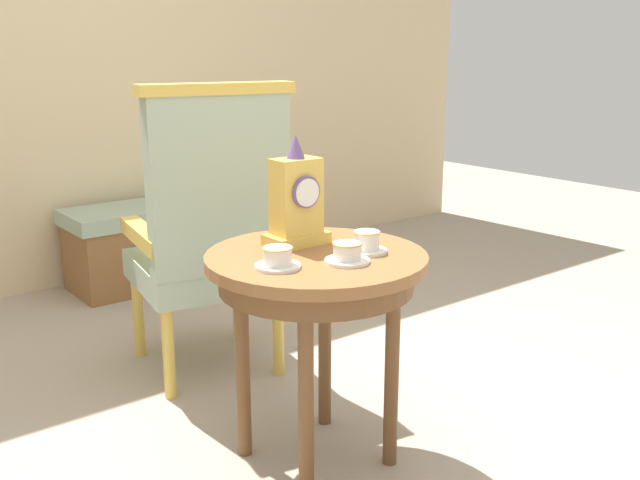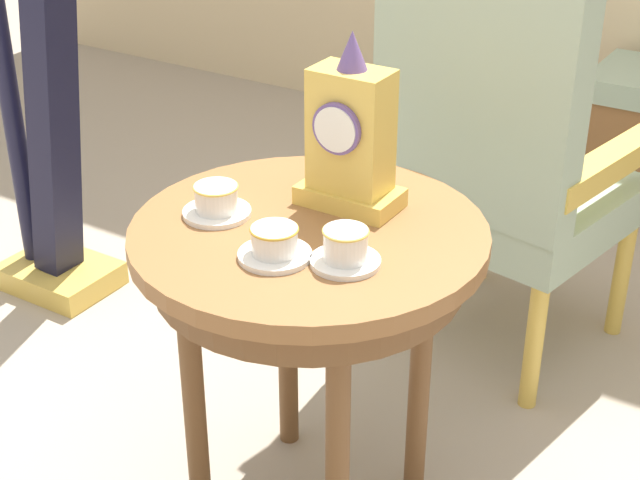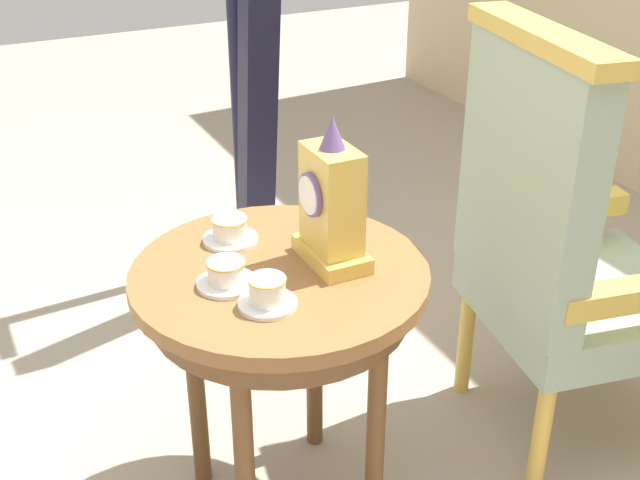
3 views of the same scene
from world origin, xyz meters
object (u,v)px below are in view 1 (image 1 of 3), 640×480
(teacup_right, at_px, (347,254))
(mantel_clock, at_px, (296,201))
(armchair, at_px, (211,229))
(teacup_center, at_px, (367,243))
(window_bench, at_px, (163,242))
(side_table, at_px, (316,281))
(teacup_left, at_px, (278,259))

(teacup_right, relative_size, mantel_clock, 0.38)
(mantel_clock, bearing_deg, armchair, 85.35)
(teacup_center, relative_size, window_bench, 0.12)
(side_table, height_order, armchair, armchair)
(side_table, xyz_separation_m, window_bench, (0.46, 1.97, -0.37))
(teacup_center, height_order, armchair, armchair)
(side_table, bearing_deg, teacup_center, -32.99)
(mantel_clock, bearing_deg, side_table, -97.75)
(teacup_right, bearing_deg, armchair, 86.41)
(teacup_left, relative_size, mantel_clock, 0.38)
(side_table, xyz_separation_m, teacup_center, (0.13, -0.08, 0.11))
(mantel_clock, height_order, window_bench, mantel_clock)
(armchair, bearing_deg, teacup_left, -106.86)
(teacup_right, bearing_deg, side_table, 95.55)
(teacup_right, bearing_deg, mantel_clock, 89.12)
(teacup_center, bearing_deg, side_table, 147.01)
(side_table, xyz_separation_m, mantel_clock, (0.02, 0.12, 0.22))
(teacup_center, bearing_deg, mantel_clock, 118.78)
(side_table, bearing_deg, armchair, 84.85)
(side_table, height_order, teacup_left, teacup_left)
(teacup_left, distance_m, mantel_clock, 0.27)
(mantel_clock, bearing_deg, teacup_right, -90.88)
(window_bench, bearing_deg, mantel_clock, -103.40)
(armchair, height_order, window_bench, armchair)
(teacup_left, xyz_separation_m, armchair, (0.24, 0.78, -0.11))
(armchair, relative_size, window_bench, 1.11)
(side_table, relative_size, teacup_left, 5.27)
(teacup_right, bearing_deg, teacup_left, 157.04)
(mantel_clock, xyz_separation_m, armchair, (0.05, 0.62, -0.21))
(teacup_left, distance_m, teacup_right, 0.20)
(teacup_right, height_order, window_bench, teacup_right)
(side_table, height_order, teacup_right, teacup_right)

